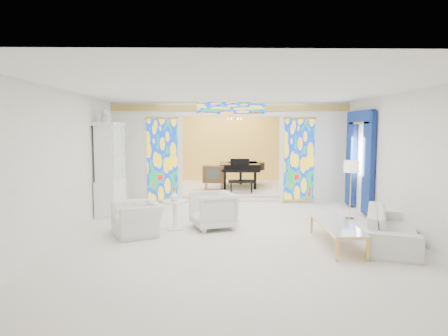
{
  "coord_description": "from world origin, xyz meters",
  "views": [
    {
      "loc": [
        -0.45,
        -9.88,
        2.25
      ],
      "look_at": [
        -0.24,
        0.2,
        1.23
      ],
      "focal_mm": 32.0,
      "sensor_mm": 36.0,
      "label": 1
    }
  ],
  "objects_px": {
    "armchair_left": "(137,219)",
    "grand_piano": "(242,167)",
    "tv_console": "(214,174)",
    "coffee_table": "(336,225)",
    "sofa": "(392,227)",
    "armchair_right": "(213,210)",
    "china_cabinet": "(111,169)"
  },
  "relations": [
    {
      "from": "armchair_left",
      "to": "grand_piano",
      "type": "bearing_deg",
      "value": 130.16
    },
    {
      "from": "grand_piano",
      "to": "tv_console",
      "type": "bearing_deg",
      "value": -142.1
    },
    {
      "from": "armchair_left",
      "to": "coffee_table",
      "type": "relative_size",
      "value": 0.52
    },
    {
      "from": "sofa",
      "to": "tv_console",
      "type": "distance_m",
      "value": 6.75
    },
    {
      "from": "armchair_right",
      "to": "tv_console",
      "type": "relative_size",
      "value": 1.11
    },
    {
      "from": "sofa",
      "to": "coffee_table",
      "type": "relative_size",
      "value": 1.16
    },
    {
      "from": "china_cabinet",
      "to": "coffee_table",
      "type": "bearing_deg",
      "value": -31.21
    },
    {
      "from": "china_cabinet",
      "to": "armchair_left",
      "type": "relative_size",
      "value": 2.62
    },
    {
      "from": "china_cabinet",
      "to": "grand_piano",
      "type": "bearing_deg",
      "value": 43.73
    },
    {
      "from": "armchair_left",
      "to": "tv_console",
      "type": "bearing_deg",
      "value": 136.7
    },
    {
      "from": "armchair_left",
      "to": "grand_piano",
      "type": "height_order",
      "value": "grand_piano"
    },
    {
      "from": "armchair_left",
      "to": "coffee_table",
      "type": "xyz_separation_m",
      "value": [
        3.96,
        -0.87,
        0.07
      ]
    },
    {
      "from": "china_cabinet",
      "to": "armchair_left",
      "type": "bearing_deg",
      "value": -63.21
    },
    {
      "from": "sofa",
      "to": "coffee_table",
      "type": "distance_m",
      "value": 1.1
    },
    {
      "from": "china_cabinet",
      "to": "armchair_left",
      "type": "height_order",
      "value": "china_cabinet"
    },
    {
      "from": "coffee_table",
      "to": "grand_piano",
      "type": "distance_m",
      "value": 6.77
    },
    {
      "from": "armchair_right",
      "to": "tv_console",
      "type": "bearing_deg",
      "value": 160.38
    },
    {
      "from": "armchair_right",
      "to": "armchair_left",
      "type": "bearing_deg",
      "value": -92.47
    },
    {
      "from": "armchair_right",
      "to": "coffee_table",
      "type": "relative_size",
      "value": 0.45
    },
    {
      "from": "grand_piano",
      "to": "tv_console",
      "type": "relative_size",
      "value": 3.16
    },
    {
      "from": "tv_console",
      "to": "grand_piano",
      "type": "bearing_deg",
      "value": 46.18
    },
    {
      "from": "armchair_left",
      "to": "armchair_right",
      "type": "xyz_separation_m",
      "value": [
        1.59,
        0.49,
        0.07
      ]
    },
    {
      "from": "coffee_table",
      "to": "tv_console",
      "type": "distance_m",
      "value": 6.3
    },
    {
      "from": "grand_piano",
      "to": "coffee_table",
      "type": "bearing_deg",
      "value": -78.27
    },
    {
      "from": "armchair_right",
      "to": "china_cabinet",
      "type": "bearing_deg",
      "value": -141.93
    },
    {
      "from": "armchair_left",
      "to": "tv_console",
      "type": "distance_m",
      "value": 5.23
    },
    {
      "from": "armchair_left",
      "to": "grand_piano",
      "type": "distance_m",
      "value": 6.32
    },
    {
      "from": "sofa",
      "to": "armchair_left",
      "type": "bearing_deg",
      "value": 102.9
    },
    {
      "from": "armchair_left",
      "to": "coffee_table",
      "type": "distance_m",
      "value": 4.05
    },
    {
      "from": "china_cabinet",
      "to": "tv_console",
      "type": "relative_size",
      "value": 3.37
    },
    {
      "from": "coffee_table",
      "to": "grand_piano",
      "type": "bearing_deg",
      "value": 101.63
    },
    {
      "from": "tv_console",
      "to": "china_cabinet",
      "type": "bearing_deg",
      "value": -125.95
    }
  ]
}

